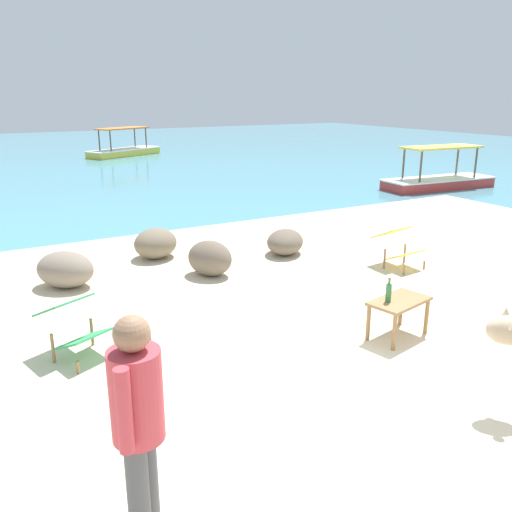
% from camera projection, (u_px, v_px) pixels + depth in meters
% --- Properties ---
extents(sand_beach, '(18.00, 14.00, 0.04)m').
position_uv_depth(sand_beach, '(362.00, 389.00, 5.39)').
color(sand_beach, beige).
rests_on(sand_beach, ground).
extents(water_surface, '(60.00, 36.00, 0.03)m').
position_uv_depth(water_surface, '(36.00, 160.00, 23.72)').
color(water_surface, teal).
rests_on(water_surface, ground).
extents(low_bench_table, '(0.84, 0.60, 0.48)m').
position_uv_depth(low_bench_table, '(399.00, 306.00, 6.39)').
color(low_bench_table, olive).
rests_on(low_bench_table, sand_beach).
extents(bottle, '(0.07, 0.07, 0.30)m').
position_uv_depth(bottle, '(389.00, 292.00, 6.27)').
color(bottle, '#2D6B38').
rests_on(bottle, low_bench_table).
extents(deck_chair_near, '(0.63, 0.83, 0.68)m').
position_uv_depth(deck_chair_near, '(398.00, 245.00, 9.01)').
color(deck_chair_near, olive).
rests_on(deck_chair_near, sand_beach).
extents(deck_chair_far, '(0.81, 0.92, 0.68)m').
position_uv_depth(deck_chair_far, '(74.00, 323.00, 5.94)').
color(deck_chair_far, olive).
rests_on(deck_chair_far, sand_beach).
extents(person_standing, '(0.33, 0.43, 1.62)m').
position_uv_depth(person_standing, '(138.00, 419.00, 3.23)').
color(person_standing, '#4C4C51').
rests_on(person_standing, sand_beach).
extents(shore_rock_large, '(0.87, 0.95, 0.57)m').
position_uv_depth(shore_rock_large, '(210.00, 258.00, 8.61)').
color(shore_rock_large, '#6B5B4C').
rests_on(shore_rock_large, sand_beach).
extents(shore_rock_medium, '(1.10, 1.13, 0.55)m').
position_uv_depth(shore_rock_medium, '(65.00, 269.00, 8.10)').
color(shore_rock_medium, gray).
rests_on(shore_rock_medium, sand_beach).
extents(shore_rock_small, '(1.07, 1.08, 0.45)m').
position_uv_depth(shore_rock_small, '(285.00, 242.00, 9.77)').
color(shore_rock_small, '#6B5B4C').
rests_on(shore_rock_small, sand_beach).
extents(shore_rock_flat, '(1.09, 1.08, 0.53)m').
position_uv_depth(shore_rock_flat, '(156.00, 243.00, 9.54)').
color(shore_rock_flat, '#756651').
rests_on(shore_rock_flat, sand_beach).
extents(boat_red, '(3.76, 1.46, 1.29)m').
position_uv_depth(boat_red, '(438.00, 179.00, 16.63)').
color(boat_red, '#C63833').
rests_on(boat_red, water_surface).
extents(boat_yellow, '(3.81, 2.63, 1.29)m').
position_uv_depth(boat_yellow, '(124.00, 150.00, 25.21)').
color(boat_yellow, gold).
rests_on(boat_yellow, water_surface).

